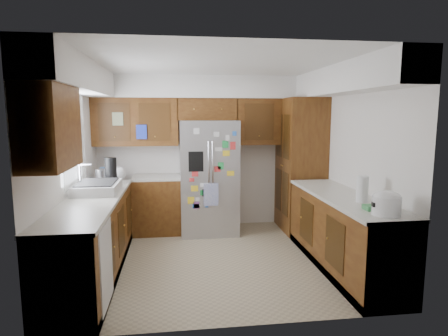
{
  "coord_description": "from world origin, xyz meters",
  "views": [
    {
      "loc": [
        -0.52,
        -4.68,
        1.88
      ],
      "look_at": [
        0.14,
        0.35,
        1.16
      ],
      "focal_mm": 30.0,
      "sensor_mm": 36.0,
      "label": 1
    }
  ],
  "objects_px": {
    "fridge": "(209,177)",
    "rice_cooker": "(387,202)",
    "pantry": "(300,165)",
    "paper_towel": "(362,189)"
  },
  "relations": [
    {
      "from": "fridge",
      "to": "rice_cooker",
      "type": "bearing_deg",
      "value": -59.87
    },
    {
      "from": "pantry",
      "to": "rice_cooker",
      "type": "relative_size",
      "value": 7.65
    },
    {
      "from": "fridge",
      "to": "pantry",
      "type": "bearing_deg",
      "value": -2.06
    },
    {
      "from": "pantry",
      "to": "fridge",
      "type": "bearing_deg",
      "value": 177.94
    },
    {
      "from": "fridge",
      "to": "paper_towel",
      "type": "distance_m",
      "value": 2.55
    },
    {
      "from": "rice_cooker",
      "to": "paper_towel",
      "type": "bearing_deg",
      "value": 85.97
    },
    {
      "from": "pantry",
      "to": "paper_towel",
      "type": "distance_m",
      "value": 1.98
    },
    {
      "from": "rice_cooker",
      "to": "paper_towel",
      "type": "height_order",
      "value": "paper_towel"
    },
    {
      "from": "fridge",
      "to": "rice_cooker",
      "type": "xyz_separation_m",
      "value": [
        1.5,
        -2.58,
        0.14
      ]
    },
    {
      "from": "pantry",
      "to": "paper_towel",
      "type": "xyz_separation_m",
      "value": [
        0.04,
        -1.98,
        -0.01
      ]
    }
  ]
}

